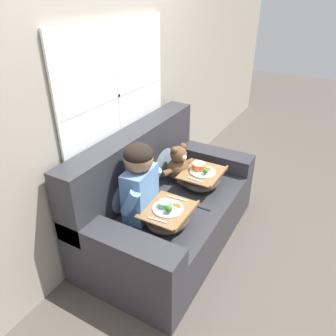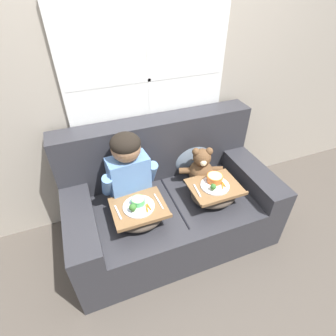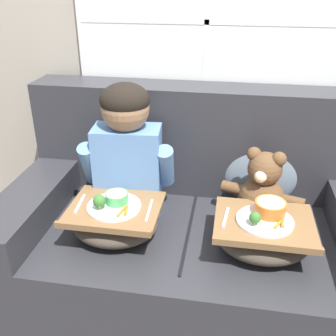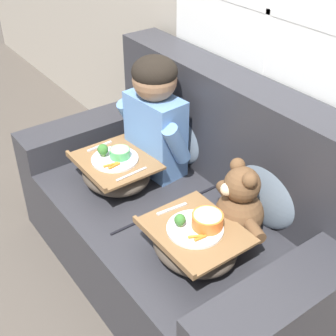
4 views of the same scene
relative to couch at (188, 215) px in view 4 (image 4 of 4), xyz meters
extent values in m
plane|color=#4C443D|center=(0.00, -0.08, -0.35)|extent=(14.00, 14.00, 0.00)
cube|color=#A89E8E|center=(0.00, 0.46, 0.95)|extent=(8.00, 0.05, 2.60)
cube|color=white|center=(0.00, 0.42, 0.93)|extent=(1.31, 0.02, 1.12)
cube|color=black|center=(0.00, 0.42, 0.93)|extent=(1.26, 0.01, 1.07)
cube|color=white|center=(0.00, 0.41, 0.93)|extent=(0.02, 0.02, 1.07)
cube|color=white|center=(0.00, 0.41, 0.93)|extent=(1.26, 0.02, 0.02)
cube|color=#2D2D33|center=(0.00, -0.08, -0.12)|extent=(1.70, 0.94, 0.44)
cube|color=#2D2D33|center=(0.00, 0.28, 0.37)|extent=(1.70, 0.22, 0.55)
cube|color=#2D2D33|center=(-0.74, -0.08, 0.18)|extent=(0.22, 0.94, 0.16)
cube|color=#2D2D33|center=(0.74, -0.08, 0.18)|extent=(0.22, 0.94, 0.16)
cube|color=black|center=(0.00, -0.10, 0.10)|extent=(0.01, 0.68, 0.01)
ellipsoid|color=slate|center=(-0.31, 0.21, 0.28)|extent=(0.38, 0.19, 0.40)
ellipsoid|color=slate|center=(0.31, 0.21, 0.28)|extent=(0.39, 0.19, 0.41)
cube|color=#5B84BC|center=(-0.31, 0.03, 0.31)|extent=(0.32, 0.20, 0.42)
sphere|color=#936B4C|center=(-0.31, 0.03, 0.61)|extent=(0.22, 0.22, 0.22)
ellipsoid|color=black|center=(-0.31, 0.03, 0.64)|extent=(0.22, 0.22, 0.15)
cylinder|color=#5B84BC|center=(-0.49, -0.01, 0.34)|extent=(0.09, 0.17, 0.23)
cylinder|color=#5B84BC|center=(-0.14, 0.02, 0.34)|extent=(0.09, 0.17, 0.23)
sphere|color=brown|center=(0.31, 0.03, 0.20)|extent=(0.21, 0.21, 0.21)
sphere|color=brown|center=(0.31, 0.03, 0.36)|extent=(0.15, 0.15, 0.15)
sphere|color=brown|center=(0.26, 0.04, 0.42)|extent=(0.06, 0.06, 0.06)
sphere|color=brown|center=(0.37, 0.01, 0.42)|extent=(0.06, 0.06, 0.06)
sphere|color=beige|center=(0.29, -0.04, 0.35)|extent=(0.06, 0.06, 0.06)
sphere|color=black|center=(0.29, -0.05, 0.36)|extent=(0.02, 0.02, 0.02)
cylinder|color=brown|center=(0.18, 0.07, 0.23)|extent=(0.12, 0.09, 0.06)
cylinder|color=brown|center=(0.44, -0.02, 0.23)|extent=(0.12, 0.09, 0.06)
cylinder|color=brown|center=(0.24, -0.06, 0.13)|extent=(0.08, 0.11, 0.06)
cylinder|color=brown|center=(0.33, -0.09, 0.13)|extent=(0.08, 0.11, 0.06)
ellipsoid|color=#473D33|center=(-0.31, -0.22, 0.16)|extent=(0.38, 0.33, 0.13)
cube|color=brown|center=(-0.31, -0.22, 0.24)|extent=(0.39, 0.34, 0.01)
cube|color=brown|center=(-0.31, -0.38, 0.25)|extent=(0.39, 0.02, 0.02)
cylinder|color=silver|center=(-0.31, -0.22, 0.25)|extent=(0.23, 0.23, 0.01)
cylinder|color=#4CAD60|center=(-0.31, -0.19, 0.28)|extent=(0.10, 0.10, 0.04)
cylinder|color=#E5D189|center=(-0.31, -0.19, 0.29)|extent=(0.09, 0.09, 0.01)
sphere|color=#38702D|center=(-0.36, -0.25, 0.29)|extent=(0.05, 0.05, 0.05)
cylinder|color=#7A9E56|center=(-0.36, -0.25, 0.26)|extent=(0.02, 0.02, 0.02)
cylinder|color=orange|center=(-0.27, -0.27, 0.26)|extent=(0.02, 0.07, 0.01)
cylinder|color=orange|center=(-0.25, -0.26, 0.26)|extent=(0.02, 0.07, 0.01)
cube|color=silver|center=(-0.47, -0.22, 0.25)|extent=(0.02, 0.14, 0.01)
cube|color=silver|center=(-0.16, -0.22, 0.25)|extent=(0.02, 0.17, 0.01)
ellipsoid|color=#473D33|center=(0.31, -0.22, 0.16)|extent=(0.38, 0.32, 0.13)
cube|color=brown|center=(0.31, -0.22, 0.24)|extent=(0.40, 0.34, 0.01)
cube|color=brown|center=(0.31, -0.38, 0.25)|extent=(0.40, 0.02, 0.02)
cylinder|color=silver|center=(0.31, -0.22, 0.25)|extent=(0.23, 0.23, 0.01)
cylinder|color=orange|center=(0.33, -0.17, 0.28)|extent=(0.13, 0.13, 0.06)
cylinder|color=#E5D189|center=(0.33, -0.17, 0.31)|extent=(0.11, 0.11, 0.01)
sphere|color=#38702D|center=(0.27, -0.26, 0.29)|extent=(0.05, 0.05, 0.05)
cylinder|color=#7A9E56|center=(0.27, -0.26, 0.26)|extent=(0.02, 0.02, 0.02)
cylinder|color=orange|center=(0.36, -0.25, 0.26)|extent=(0.04, 0.06, 0.01)
cylinder|color=orange|center=(0.38, -0.24, 0.26)|extent=(0.02, 0.05, 0.01)
cube|color=silver|center=(0.16, -0.22, 0.25)|extent=(0.03, 0.14, 0.01)
camera|label=1|loc=(-2.03, -1.18, 1.71)|focal=35.00mm
camera|label=2|loc=(-0.60, -1.54, 1.63)|focal=28.00mm
camera|label=3|loc=(0.15, -1.58, 1.15)|focal=42.00mm
camera|label=4|loc=(1.39, -1.13, 1.49)|focal=50.00mm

